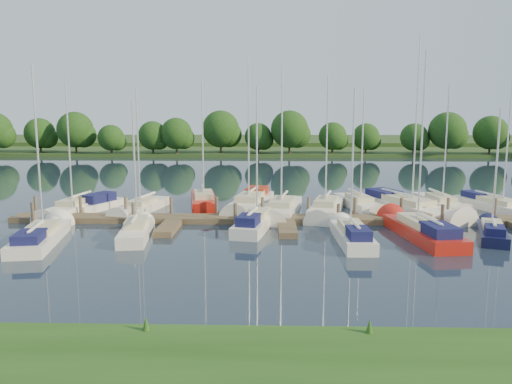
{
  "coord_description": "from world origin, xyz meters",
  "views": [
    {
      "loc": [
        -1.22,
        -27.51,
        7.88
      ],
      "look_at": [
        -2.18,
        8.0,
        2.2
      ],
      "focal_mm": 35.0,
      "sensor_mm": 36.0,
      "label": 1
    }
  ],
  "objects_px": {
    "motorboat": "(97,206)",
    "sailboat_n_0": "(75,209)",
    "dock": "(286,221)",
    "sailboat_n_5": "(282,211)",
    "sailboat_s_2": "(255,224)"
  },
  "relations": [
    {
      "from": "motorboat",
      "to": "sailboat_n_0",
      "type": "bearing_deg",
      "value": 68.31
    },
    {
      "from": "dock",
      "to": "sailboat_n_5",
      "type": "bearing_deg",
      "value": 93.78
    },
    {
      "from": "sailboat_s_2",
      "to": "sailboat_n_5",
      "type": "bearing_deg",
      "value": 80.51
    },
    {
      "from": "sailboat_n_0",
      "to": "sailboat_n_5",
      "type": "distance_m",
      "value": 16.43
    },
    {
      "from": "dock",
      "to": "sailboat_n_5",
      "type": "relative_size",
      "value": 3.4
    },
    {
      "from": "sailboat_n_0",
      "to": "motorboat",
      "type": "height_order",
      "value": "sailboat_n_0"
    },
    {
      "from": "motorboat",
      "to": "sailboat_n_5",
      "type": "height_order",
      "value": "sailboat_n_5"
    },
    {
      "from": "sailboat_s_2",
      "to": "dock",
      "type": "bearing_deg",
      "value": 46.9
    },
    {
      "from": "dock",
      "to": "sailboat_n_5",
      "type": "distance_m",
      "value": 3.54
    },
    {
      "from": "dock",
      "to": "motorboat",
      "type": "bearing_deg",
      "value": 162.13
    },
    {
      "from": "sailboat_n_5",
      "to": "sailboat_s_2",
      "type": "height_order",
      "value": "sailboat_n_5"
    },
    {
      "from": "dock",
      "to": "sailboat_n_0",
      "type": "height_order",
      "value": "sailboat_n_0"
    },
    {
      "from": "motorboat",
      "to": "sailboat_s_2",
      "type": "relative_size",
      "value": 0.58
    },
    {
      "from": "dock",
      "to": "motorboat",
      "type": "height_order",
      "value": "motorboat"
    },
    {
      "from": "motorboat",
      "to": "sailboat_s_2",
      "type": "bearing_deg",
      "value": 177.8
    }
  ]
}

